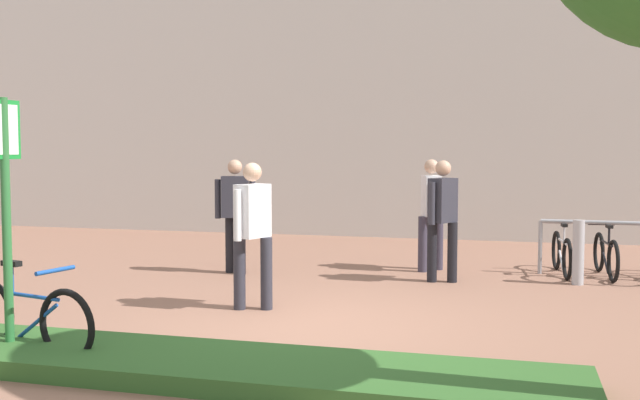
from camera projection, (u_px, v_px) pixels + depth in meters
name	position (u px, v px, depth m)	size (l,w,h in m)	color
ground_plane	(309.00, 328.00, 7.63)	(60.00, 60.00, 0.00)	#936651
building_facade	(417.00, 3.00, 15.55)	(28.00, 1.20, 10.00)	silver
planter_strip	(161.00, 362.00, 6.14)	(7.00, 1.10, 0.16)	#336028
parking_sign_post	(5.00, 189.00, 6.41)	(0.08, 0.36, 2.33)	#2D7238
bike_at_sign	(27.00, 317.00, 6.62)	(1.65, 0.53, 0.86)	black
bollard_steel	(578.00, 252.00, 10.06)	(0.16, 0.16, 0.90)	#ADADB2
person_casual_tan	(431.00, 207.00, 11.18)	(0.36, 0.58, 1.72)	#383342
person_suited_navy	(443.00, 213.00, 10.22)	(0.42, 0.54, 1.72)	black
person_suited_dark	(235.00, 209.00, 10.95)	(0.59, 0.34, 1.72)	black
person_shirt_blue	(253.00, 226.00, 8.47)	(0.45, 0.57, 1.72)	#2D2D38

